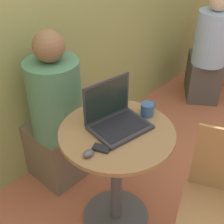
% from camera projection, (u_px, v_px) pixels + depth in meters
% --- Properties ---
extents(ground_plane, '(12.00, 12.00, 0.00)m').
position_uv_depth(ground_plane, '(116.00, 217.00, 2.19)').
color(ground_plane, '#B26042').
extents(back_wall, '(7.00, 0.05, 2.60)m').
position_uv_depth(back_wall, '(15.00, 5.00, 1.91)').
color(back_wall, '#939956').
rests_on(back_wall, ground_plane).
extents(round_table, '(0.66, 0.66, 0.76)m').
position_uv_depth(round_table, '(117.00, 163.00, 1.89)').
color(round_table, '#4C4C51').
rests_on(round_table, ground_plane).
extents(laptop, '(0.35, 0.29, 0.26)m').
position_uv_depth(laptop, '(115.00, 117.00, 1.77)').
color(laptop, '#2D2D33').
rests_on(laptop, round_table).
extents(cell_phone, '(0.08, 0.10, 0.02)m').
position_uv_depth(cell_phone, '(101.00, 148.00, 1.62)').
color(cell_phone, black).
rests_on(cell_phone, round_table).
extents(computer_mouse, '(0.06, 0.04, 0.03)m').
position_uv_depth(computer_mouse, '(88.00, 153.00, 1.58)').
color(computer_mouse, '#4C4C51').
rests_on(computer_mouse, round_table).
extents(coffee_cup, '(0.12, 0.08, 0.08)m').
position_uv_depth(coffee_cup, '(148.00, 109.00, 1.86)').
color(coffee_cup, '#335684').
rests_on(coffee_cup, round_table).
extents(chair_empty, '(0.52, 0.52, 0.88)m').
position_uv_depth(chair_empty, '(218.00, 205.00, 1.70)').
color(chair_empty, '#9E7042').
rests_on(chair_empty, ground_plane).
extents(person_seated, '(0.36, 0.55, 1.21)m').
position_uv_depth(person_seated, '(53.00, 123.00, 2.25)').
color(person_seated, brown).
rests_on(person_seated, ground_plane).
extents(chair_background, '(0.56, 0.56, 0.85)m').
position_uv_depth(chair_background, '(218.00, 52.00, 3.39)').
color(chair_background, tan).
rests_on(chair_background, ground_plane).
extents(person_background, '(0.57, 0.53, 1.16)m').
position_uv_depth(person_background, '(207.00, 57.00, 3.22)').
color(person_background, '#4C4742').
rests_on(person_background, ground_plane).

